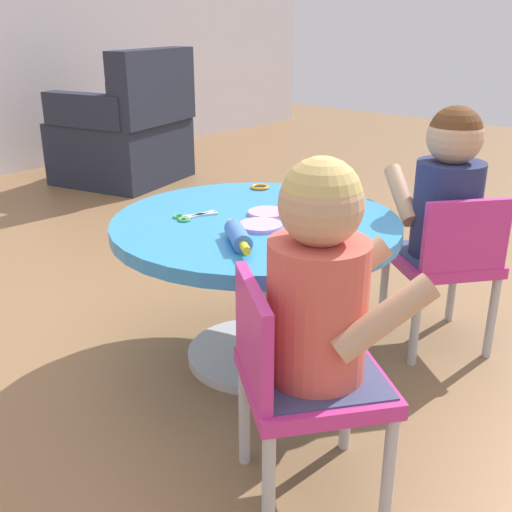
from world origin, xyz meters
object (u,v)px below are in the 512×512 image
(child_chair_left, at_px, (299,380))
(craft_scissors, at_px, (190,217))
(craft_table, at_px, (256,255))
(seated_child_right, at_px, (448,189))
(seated_child_left, at_px, (320,282))
(rolling_pin, at_px, (238,236))
(armchair_dark, at_px, (127,135))
(child_chair_right, at_px, (446,261))

(child_chair_left, distance_m, craft_scissors, 0.70)
(craft_table, relative_size, seated_child_right, 1.69)
(seated_child_left, relative_size, rolling_pin, 2.58)
(craft_table, distance_m, child_chair_left, 0.61)
(armchair_dark, bearing_deg, rolling_pin, -121.59)
(child_chair_left, relative_size, seated_child_right, 1.05)
(child_chair_left, height_order, armchair_dark, armchair_dark)
(seated_child_right, distance_m, craft_scissors, 0.81)
(child_chair_left, bearing_deg, seated_child_left, -37.33)
(craft_scissors, bearing_deg, armchair_dark, 56.66)
(seated_child_right, bearing_deg, child_chair_right, -128.51)
(craft_table, xyz_separation_m, child_chair_left, (-0.40, -0.46, -0.05))
(seated_child_left, xyz_separation_m, rolling_pin, (0.17, 0.38, -0.03))
(seated_child_left, relative_size, armchair_dark, 0.59)
(seated_child_right, xyz_separation_m, craft_scissors, (-0.60, 0.53, -0.06))
(craft_scissors, bearing_deg, rolling_pin, -106.41)
(craft_table, distance_m, seated_child_left, 0.64)
(child_chair_right, distance_m, seated_child_right, 0.23)
(child_chair_right, xyz_separation_m, rolling_pin, (-0.65, 0.30, 0.19))
(craft_scissors, bearing_deg, seated_child_right, -41.63)
(craft_table, bearing_deg, seated_child_right, -38.02)
(child_chair_left, relative_size, seated_child_left, 1.05)
(child_chair_left, bearing_deg, child_chair_right, 3.82)
(rolling_pin, bearing_deg, armchair_dark, 58.41)
(seated_child_left, height_order, craft_scissors, seated_child_left)
(seated_child_right, bearing_deg, seated_child_left, -172.44)
(craft_table, distance_m, rolling_pin, 0.27)
(craft_table, relative_size, child_chair_right, 1.61)
(child_chair_right, bearing_deg, craft_table, 138.23)
(seated_child_right, distance_m, rolling_pin, 0.73)
(craft_table, bearing_deg, child_chair_left, -130.59)
(craft_table, height_order, child_chair_left, child_chair_left)
(rolling_pin, distance_m, craft_scissors, 0.28)
(craft_table, relative_size, seated_child_left, 1.69)
(child_chair_right, height_order, armchair_dark, armchair_dark)
(armchair_dark, bearing_deg, craft_table, -118.97)
(craft_table, height_order, armchair_dark, armchair_dark)
(seated_child_right, xyz_separation_m, rolling_pin, (-0.68, 0.27, -0.03))
(child_chair_left, relative_size, armchair_dark, 0.62)
(seated_child_right, distance_m, armchair_dark, 2.63)
(craft_table, distance_m, armchair_dark, 2.46)
(seated_child_left, xyz_separation_m, craft_scissors, (0.25, 0.65, -0.06))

